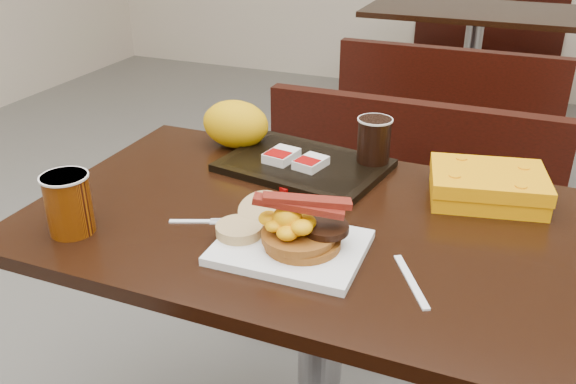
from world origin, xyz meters
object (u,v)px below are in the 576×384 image
at_px(paper_bag, 236,124).
at_px(bench_far_s, 450,114).
at_px(coffee_cup_far, 374,140).
at_px(table_far, 469,75).
at_px(bench_far_n, 482,51).
at_px(hashbrown_sleeve_right, 311,163).
at_px(platter, 290,247).
at_px(coffee_cup_near, 69,204).
at_px(knife, 411,281).
at_px(fork, 190,221).
at_px(hashbrown_sleeve_left, 282,156).
at_px(pancake_stack, 302,238).
at_px(clamshell, 487,186).
at_px(table_near, 320,363).
at_px(bench_near_n, 392,227).
at_px(tray, 304,165).

bearing_deg(paper_bag, bench_far_s, 78.12).
bearing_deg(coffee_cup_far, table_far, 90.54).
distance_m(bench_far_n, hashbrown_sleeve_right, 3.13).
distance_m(bench_far_n, paper_bag, 3.07).
distance_m(platter, coffee_cup_near, 0.43).
bearing_deg(knife, coffee_cup_far, 173.27).
distance_m(fork, hashbrown_sleeve_left, 0.33).
relative_size(bench_far_s, knife, 6.30).
distance_m(pancake_stack, paper_bag, 0.54).
height_order(table_far, bench_far_s, table_far).
bearing_deg(clamshell, coffee_cup_far, 153.90).
bearing_deg(table_near, knife, -35.63).
bearing_deg(coffee_cup_far, pancake_stack, -92.55).
bearing_deg(bench_far_n, bench_near_n, -90.00).
height_order(table_far, platter, platter).
bearing_deg(fork, hashbrown_sleeve_left, 56.59).
relative_size(coffee_cup_far, paper_bag, 0.61).
xyz_separation_m(tray, hashbrown_sleeve_right, (0.02, -0.02, 0.02)).
bearing_deg(bench_far_s, fork, -96.99).
bearing_deg(hashbrown_sleeve_right, coffee_cup_far, 48.94).
height_order(platter, clamshell, clamshell).
relative_size(bench_far_n, paper_bag, 5.74).
bearing_deg(fork, bench_far_s, 61.17).
height_order(bench_near_n, tray, tray).
xyz_separation_m(bench_near_n, fork, (-0.25, -0.81, 0.39)).
bearing_deg(platter, coffee_cup_far, 83.25).
height_order(tray, clamshell, clamshell).
xyz_separation_m(platter, coffee_cup_far, (0.04, 0.42, 0.06)).
height_order(bench_far_n, coffee_cup_near, coffee_cup_near).
xyz_separation_m(table_near, hashbrown_sleeve_left, (-0.18, 0.21, 0.40)).
distance_m(pancake_stack, fork, 0.25).
height_order(table_near, clamshell, clamshell).
bearing_deg(fork, coffee_cup_far, 34.05).
relative_size(bench_near_n, fork, 8.81).
bearing_deg(tray, coffee_cup_far, 33.89).
xyz_separation_m(table_far, bench_far_s, (0.00, -0.70, -0.02)).
xyz_separation_m(platter, paper_bag, (-0.32, 0.42, 0.05)).
bearing_deg(tray, table_far, 96.43).
relative_size(bench_far_n, tray, 2.71).
relative_size(platter, fork, 2.35).
height_order(table_near, paper_bag, paper_bag).
relative_size(pancake_stack, paper_bag, 0.81).
height_order(clamshell, paper_bag, paper_bag).
distance_m(clamshell, paper_bag, 0.63).
relative_size(bench_far_s, tray, 2.71).
relative_size(bench_near_n, bench_far_s, 1.00).
distance_m(fork, paper_bag, 0.41).
relative_size(table_near, table_far, 1.00).
bearing_deg(pancake_stack, paper_bag, 129.38).
relative_size(pancake_stack, knife, 0.88).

